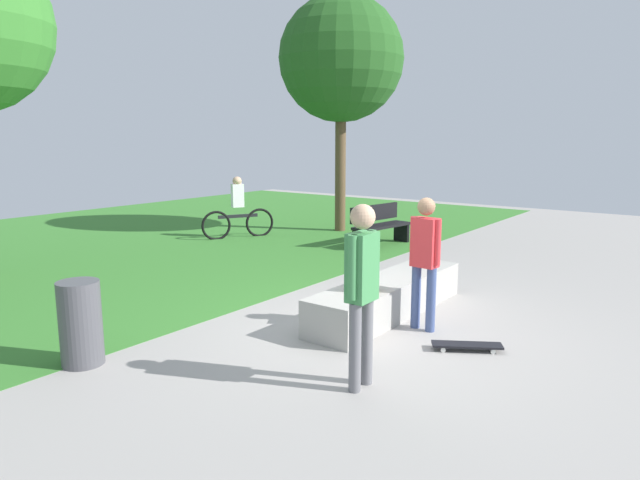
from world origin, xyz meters
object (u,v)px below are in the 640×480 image
park_bench_near_path (379,224)px  tree_broad_elm (341,60)px  trash_bin (81,323)px  cyclist_on_bicycle (238,212)px  backpack_on_ledge (363,279)px  skater_watching (362,281)px  concrete_ledge (388,297)px  skater_performing_trick (425,254)px  skateboard_by_ledge (467,345)px

park_bench_near_path → tree_broad_elm: tree_broad_elm is taller
tree_broad_elm → trash_bin: (-9.00, -2.82, -3.86)m
trash_bin → cyclist_on_bicycle: cyclist_on_bicycle is taller
park_bench_near_path → cyclist_on_bicycle: bearing=110.2°
backpack_on_ledge → skater_watching: size_ratio=0.18×
concrete_ledge → cyclist_on_bicycle: (3.12, 5.99, 0.38)m
skater_performing_trick → trash_bin: bearing=142.8°
concrete_ledge → skater_watching: skater_watching is taller
backpack_on_ledge → trash_bin: 3.35m
skater_watching → cyclist_on_bicycle: size_ratio=1.11×
skater_performing_trick → cyclist_on_bicycle: 7.50m
concrete_ledge → trash_bin: 3.95m
skater_performing_trick → park_bench_near_path: (4.62, 3.40, -0.51)m
backpack_on_ledge → cyclist_on_bicycle: bearing=-64.7°
concrete_ledge → skater_performing_trick: (-0.29, -0.67, 0.74)m
concrete_ledge → skateboard_by_ledge: bearing=-114.8°
skateboard_by_ledge → park_bench_near_path: (4.98, 4.15, 0.42)m
concrete_ledge → cyclist_on_bicycle: size_ratio=1.88×
concrete_ledge → park_bench_near_path: 5.12m
skateboard_by_ledge → cyclist_on_bicycle: size_ratio=0.48×
skater_watching → park_bench_near_path: bearing=29.4°
skateboard_by_ledge → trash_bin: size_ratio=0.85×
skater_performing_trick → skater_watching: 1.94m
backpack_on_ledge → tree_broad_elm: (6.19, 4.63, 3.67)m
skater_watching → trash_bin: bearing=115.6°
backpack_on_ledge → trash_bin: size_ratio=0.35×
skateboard_by_ledge → park_bench_near_path: 6.49m
backpack_on_ledge → skater_performing_trick: 0.83m
cyclist_on_bicycle → trash_bin: bearing=-147.6°
park_bench_near_path → skater_watching: bearing=-150.6°
skater_watching → skateboard_by_ledge: (1.56, -0.46, -1.01)m
skater_performing_trick → concrete_ledge: bearing=66.4°
trash_bin → cyclist_on_bicycle: (6.64, 4.21, 0.17)m
backpack_on_ledge → skater_performing_trick: size_ratio=0.19×
park_bench_near_path → concrete_ledge: bearing=-147.8°
skater_watching → cyclist_on_bicycle: bearing=52.5°
park_bench_near_path → cyclist_on_bicycle: size_ratio=1.01×
skateboard_by_ledge → cyclist_on_bicycle: 8.34m
backpack_on_ledge → park_bench_near_path: park_bench_near_path is taller
skater_performing_trick → trash_bin: (-3.23, 2.45, -0.53)m
tree_broad_elm → backpack_on_ledge: bearing=-143.2°
skateboard_by_ledge → concrete_ledge: bearing=65.2°
concrete_ledge → skateboard_by_ledge: 1.58m
backpack_on_ledge → skateboard_by_ledge: (0.05, -1.39, -0.59)m
concrete_ledge → skateboard_by_ledge: (-0.66, -1.42, -0.18)m
backpack_on_ledge → park_bench_near_path: 5.74m
skater_watching → park_bench_near_path: size_ratio=1.10×
skater_watching → skateboard_by_ledge: bearing=-16.5°
concrete_ledge → cyclist_on_bicycle: bearing=62.5°
backpack_on_ledge → skater_performing_trick: (0.42, -0.64, 0.34)m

